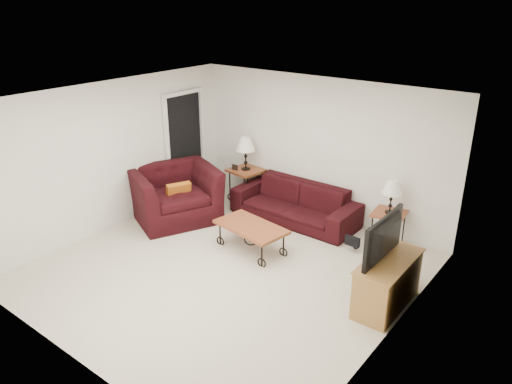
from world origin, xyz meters
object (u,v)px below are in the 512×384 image
at_px(coffee_table, 251,238).
at_px(backpack, 356,236).
at_px(sofa, 295,203).
at_px(lamp_right, 391,197).
at_px(side_table_left, 246,185).
at_px(side_table_right, 388,228).
at_px(lamp_left, 246,154).
at_px(armchair, 175,194).
at_px(television, 391,239).
at_px(tv_stand, 387,283).

relative_size(coffee_table, backpack, 2.39).
height_order(sofa, lamp_right, lamp_right).
height_order(sofa, backpack, sofa).
distance_m(side_table_left, side_table_right, 2.94).
distance_m(lamp_left, backpack, 2.78).
bearing_deg(sofa, lamp_left, 171.86).
height_order(side_table_left, armchair, armchair).
xyz_separation_m(lamp_right, armchair, (-3.40, -1.43, -0.35)).
bearing_deg(backpack, television, -27.72).
bearing_deg(backpack, side_table_right, 80.34).
distance_m(coffee_table, television, 2.40).
xyz_separation_m(lamp_left, lamp_right, (2.94, 0.00, -0.14)).
distance_m(side_table_left, television, 4.02).
bearing_deg(tv_stand, lamp_right, 113.40).
xyz_separation_m(sofa, side_table_left, (-1.26, 0.18, -0.01)).
height_order(lamp_left, armchair, lamp_left).
bearing_deg(coffee_table, side_table_left, 131.11).
height_order(lamp_left, tv_stand, lamp_left).
xyz_separation_m(lamp_left, television, (3.62, -1.63, 0.00)).
bearing_deg(lamp_left, tv_stand, -24.08).
distance_m(television, backpack, 1.66).
height_order(coffee_table, backpack, backpack).
bearing_deg(television, lamp_left, -114.20).
bearing_deg(backpack, lamp_right, 80.34).
distance_m(sofa, tv_stand, 2.79).
distance_m(lamp_left, armchair, 1.58).
bearing_deg(lamp_left, television, -24.20).
height_order(coffee_table, armchair, armchair).
bearing_deg(lamp_left, backpack, -10.74).
height_order(side_table_right, lamp_right, lamp_right).
distance_m(armchair, backpack, 3.25).
relative_size(lamp_right, armchair, 0.38).
xyz_separation_m(side_table_right, coffee_table, (-1.60, -1.53, -0.06)).
bearing_deg(tv_stand, side_table_right, 113.40).
height_order(side_table_right, tv_stand, tv_stand).
bearing_deg(television, lamp_right, -157.20).
height_order(sofa, side_table_right, sofa).
bearing_deg(side_table_left, armchair, -108.00).
distance_m(side_table_right, tv_stand, 1.77).
bearing_deg(tv_stand, armchair, 177.29).
xyz_separation_m(sofa, lamp_right, (1.68, 0.18, 0.48)).
relative_size(armchair, television, 1.44).
height_order(sofa, tv_stand, tv_stand).
xyz_separation_m(sofa, television, (2.36, -1.45, 0.62)).
xyz_separation_m(side_table_left, lamp_left, (0.00, 0.00, 0.64)).
bearing_deg(side_table_right, backpack, -120.85).
xyz_separation_m(sofa, tv_stand, (2.38, -1.45, 0.00)).
height_order(side_table_right, lamp_left, lamp_left).
height_order(lamp_left, coffee_table, lamp_left).
distance_m(sofa, television, 2.84).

